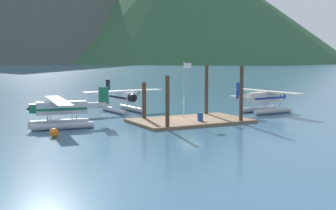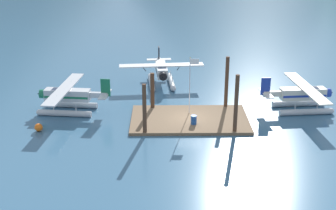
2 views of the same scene
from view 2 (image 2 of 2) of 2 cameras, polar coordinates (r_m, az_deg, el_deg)
The scene contains 12 objects.
ground_plane at distance 47.45m, azimuth 2.66°, elevation -1.95°, with size 1200.00×1200.00×0.00m, color #38607F.
dock_platform at distance 47.39m, azimuth 2.67°, elevation -1.78°, with size 11.95×7.33×0.30m, color brown.
piling_near_left at distance 43.29m, azimuth -2.92°, elevation -0.63°, with size 0.38×0.38×5.12m, color #4C3323.
piling_near_right at distance 43.80m, azimuth 8.39°, elevation -0.00°, with size 0.38×0.38×5.93m, color #4C3323.
piling_far_left at distance 49.52m, azimuth -1.94°, elevation 1.65°, with size 0.44×0.44×4.15m, color #4C3323.
piling_far_right at distance 49.92m, azimuth 7.24°, elevation 2.68°, with size 0.39×0.39×5.85m, color #4C3323.
flagpole at distance 47.36m, azimuth 2.86°, elevation 3.24°, with size 0.95×0.10×6.03m.
fuel_drum at distance 45.81m, azimuth 3.19°, elevation -1.83°, with size 0.62×0.62×0.88m.
mooring_buoy at distance 46.62m, azimuth -15.67°, elevation -2.68°, with size 0.78×0.78×0.78m, color orange.
seaplane_white_bow_left at distance 57.78m, azimuth -0.83°, elevation 4.02°, with size 10.48×7.97×3.84m.
seaplane_cream_stbd_fwd at distance 51.54m, azimuth 16.30°, elevation 0.99°, with size 7.97×10.48×3.84m.
seaplane_silver_port_fwd at distance 50.27m, azimuth -12.29°, elevation 0.86°, with size 7.95×10.49×3.84m.
Camera 2 is at (-2.64, -43.56, 18.63)m, focal length 49.42 mm.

